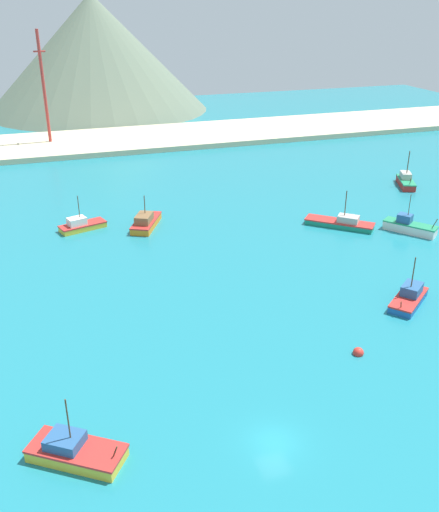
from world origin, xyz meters
The scene contains 12 objects.
ground centered at (0.00, 30.00, -0.25)m, with size 260.00×280.00×0.50m.
fishing_boat_0 centered at (28.41, 40.06, 0.68)m, with size 9.75×9.07×5.93m.
fishing_boat_1 centered at (-0.44, 49.39, 0.89)m, with size 6.29×8.52×5.17m.
fishing_boat_6 centered at (23.94, 16.14, 0.79)m, with size 7.19×6.46×5.86m.
fishing_boat_7 centered at (-10.02, 51.49, 0.75)m, with size 7.48×4.58×5.49m.
fishing_boat_8 centered at (-15.38, 3.31, 0.74)m, with size 7.94×6.81×5.62m.
fishing_boat_10 centered at (50.43, 54.87, 0.92)m, with size 5.16×7.79×6.63m.
fishing_boat_11 centered at (37.11, 34.88, 0.93)m, with size 6.56×7.68×5.92m.
buoy_0 centered at (12.88, 8.80, 0.19)m, with size 1.10×1.10×1.10m.
beach_strip centered at (0.00, 106.37, 0.60)m, with size 247.00×25.47×1.20m, color beige.
hill_central centered at (5.81, 152.43, 16.82)m, with size 67.32×67.32×33.64m.
radio_tower centered at (-11.47, 107.71, 13.33)m, with size 2.61×2.09×26.14m.
Camera 1 is at (-15.27, -32.11, 32.74)m, focal length 39.88 mm.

